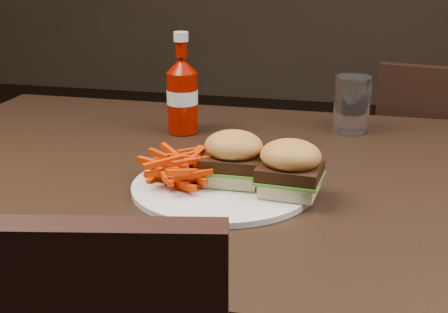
% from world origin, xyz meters
% --- Properties ---
extents(dining_table, '(1.20, 0.80, 0.04)m').
position_xyz_m(dining_table, '(0.00, 0.00, 0.73)').
color(dining_table, black).
rests_on(dining_table, ground).
extents(plate, '(0.27, 0.27, 0.01)m').
position_xyz_m(plate, '(0.02, -0.09, 0.76)').
color(plate, white).
rests_on(plate, dining_table).
extents(sandwich_half_a, '(0.08, 0.07, 0.02)m').
position_xyz_m(sandwich_half_a, '(0.03, -0.07, 0.77)').
color(sandwich_half_a, beige).
rests_on(sandwich_half_a, plate).
extents(sandwich_half_b, '(0.08, 0.08, 0.02)m').
position_xyz_m(sandwich_half_b, '(0.12, -0.10, 0.77)').
color(sandwich_half_b, beige).
rests_on(sandwich_half_b, plate).
extents(fries_pile, '(0.13, 0.13, 0.04)m').
position_xyz_m(fries_pile, '(-0.04, -0.08, 0.78)').
color(fries_pile, '#D13900').
rests_on(fries_pile, plate).
extents(ketchup_bottle, '(0.06, 0.06, 0.12)m').
position_xyz_m(ketchup_bottle, '(-0.13, 0.18, 0.81)').
color(ketchup_bottle, '#870C00').
rests_on(ketchup_bottle, dining_table).
extents(tumbler, '(0.09, 0.09, 0.11)m').
position_xyz_m(tumbler, '(0.19, 0.27, 0.81)').
color(tumbler, white).
rests_on(tumbler, dining_table).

